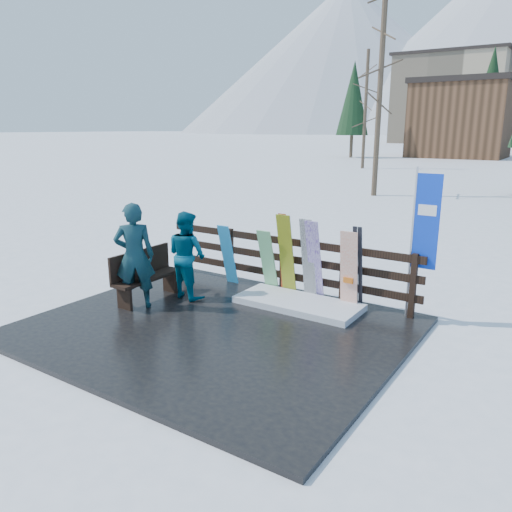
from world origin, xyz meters
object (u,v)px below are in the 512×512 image
Objects in this scene: snowboard_1 at (268,261)px; person_back at (187,255)px; bench at (145,274)px; snowboard_2 at (286,256)px; rental_flag at (423,227)px; snowboard_5 at (349,271)px; person_front at (134,256)px; snowboard_0 at (228,255)px; snowboard_3 at (315,262)px; snowboard_4 at (308,260)px.

person_back is (-1.17, -1.08, 0.20)m from snowboard_1.
snowboard_2 is (2.16, 1.65, 0.31)m from bench.
snowboard_2 is 0.64× the size of rental_flag.
snowboard_2 is 1.14× the size of snowboard_5.
snowboard_1 is at bearing -170.84° from person_front.
snowboard_0 is at bearing -176.02° from rental_flag.
snowboard_5 is (2.71, 0.00, 0.08)m from snowboard_0.
snowboard_3 is at bearing -180.00° from snowboard_5.
snowboard_4 is (-0.13, 0.00, 0.01)m from snowboard_3.
bench is 0.92× the size of snowboard_3.
snowboard_3 reaches higher than bench.
snowboard_4 is at bearing -0.00° from snowboard_1.
snowboard_3 is 0.96× the size of person_back.
snowboard_2 is at bearing 180.00° from snowboard_4.
bench is at bearing -149.18° from snowboard_3.
person_front reaches higher than snowboard_4.
snowboard_0 is 1.42m from snowboard_2.
snowboard_3 is at bearing 0.00° from snowboard_0.
snowboard_0 is 4.00m from rental_flag.
snowboard_0 is at bearing -180.00° from snowboard_1.
person_front reaches higher than bench.
person_front is at bearing -66.53° from bench.
snowboard_5 is 0.86× the size of person_back.
snowboard_0 is 0.99m from snowboard_1.
snowboard_1 is at bearing 180.00° from snowboard_5.
snowboard_1 is 0.46m from snowboard_2.
snowboard_4 is 0.84× the size of person_front.
snowboard_5 is 1.48m from rental_flag.
snowboard_2 reaches higher than snowboard_3.
rental_flag reaches higher than snowboard_2.
person_front is at bearing -127.70° from snowboard_1.
snowboard_1 is (1.74, 1.65, 0.13)m from bench.
bench is 0.90× the size of snowboard_2.
snowboard_4 is at bearing -0.00° from snowboard_2.
person_front is 1.05m from person_back.
rental_flag is at bearing 7.73° from snowboard_4.
snowboard_4 is 2.33m from person_back.
snowboard_0 is at bearing 65.57° from bench.
snowboard_5 is at bearing 0.00° from snowboard_4.
rental_flag is at bearing 164.20° from person_front.
person_front reaches higher than snowboard_0.
snowboard_0 is at bearing -180.00° from snowboard_5.
snowboard_2 is 0.61m from snowboard_3.
snowboard_5 reaches higher than bench.
snowboard_3 is (2.77, 1.65, 0.28)m from bench.
person_back is at bearing -152.38° from snowboard_4.
snowboard_4 is at bearing 176.35° from person_front.
snowboard_2 is 1.92m from person_back.
snowboard_4 is (0.90, -0.00, 0.15)m from snowboard_1.
snowboard_1 is (0.99, 0.00, 0.00)m from snowboard_0.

